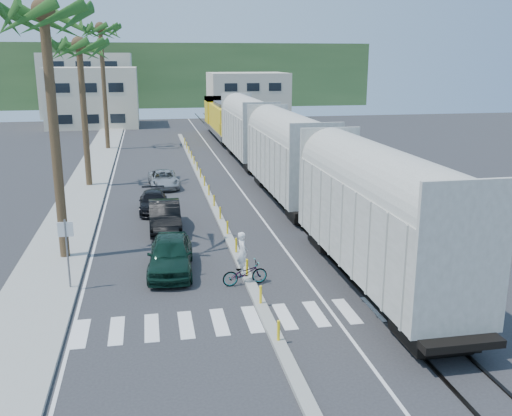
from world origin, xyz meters
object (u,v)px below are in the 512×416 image
Objects in this scene: cyclist at (244,268)px; car_lead at (171,254)px; car_second at (165,216)px; street_sign at (67,244)px.

car_lead is at bearing 47.94° from cyclist.
cyclist reaches higher than car_lead.
street_sign is at bearing -117.54° from car_second.
car_lead is 3.59m from cyclist.
car_second is at bearing 62.41° from street_sign.
car_lead is (4.12, 1.35, -1.16)m from street_sign.
cyclist is at bearing -5.72° from street_sign.
street_sign is 0.63× the size of car_second.
car_second is (-0.03, 6.49, -0.02)m from car_lead.
car_lead is at bearing -89.71° from car_second.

